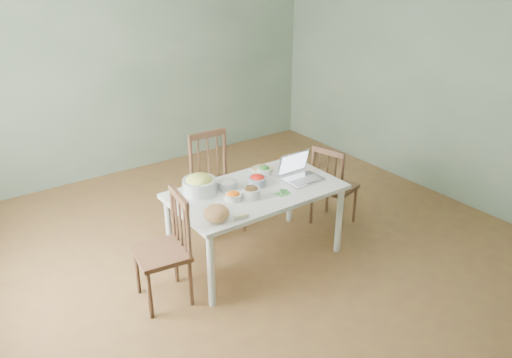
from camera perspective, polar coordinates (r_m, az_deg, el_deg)
floor at (r=4.83m, az=-0.50°, el=-8.03°), size 5.00×5.00×0.00m
wall_back at (r=6.40m, az=-13.81°, el=12.69°), size 5.00×0.00×2.70m
wall_right at (r=5.99m, az=19.85°, el=11.15°), size 0.00×5.00×2.70m
dining_table at (r=4.54m, az=0.00°, el=-5.18°), size 1.50×0.84×0.70m
chair_far at (r=4.95m, az=-4.38°, el=-0.63°), size 0.46×0.44×1.00m
chair_left at (r=4.03m, az=-10.81°, el=-8.05°), size 0.44×0.46×0.93m
chair_right at (r=5.14m, az=8.97°, el=-0.64°), size 0.46×0.47×0.88m
bread_boule at (r=3.86m, az=-4.56°, el=-3.93°), size 0.23×0.23×0.13m
butter_stick at (r=3.91m, az=-1.71°, el=-4.30°), size 0.12×0.06×0.03m
bowl_squash at (r=4.30m, az=-6.48°, el=-0.56°), size 0.36×0.36×0.17m
bowl_carrot at (r=4.17m, az=-2.62°, el=-1.97°), size 0.16×0.16×0.08m
bowl_onion at (r=4.38m, az=-3.30°, el=-0.52°), size 0.18×0.18×0.09m
bowl_mushroom at (r=4.21m, az=-0.57°, el=-1.48°), size 0.16×0.16×0.10m
bowl_redpep at (r=4.43m, az=0.15°, el=-0.13°), size 0.19×0.19×0.10m
bowl_broccoli at (r=4.65m, az=0.96°, el=1.01°), size 0.17×0.17×0.08m
flatbread at (r=4.75m, az=0.73°, el=1.14°), size 0.25×0.25×0.02m
basil_bunch at (r=4.30m, az=2.90°, el=-1.52°), size 0.18×0.18×0.02m
laptop at (r=4.52m, az=5.49°, el=1.19°), size 0.34×0.29×0.23m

